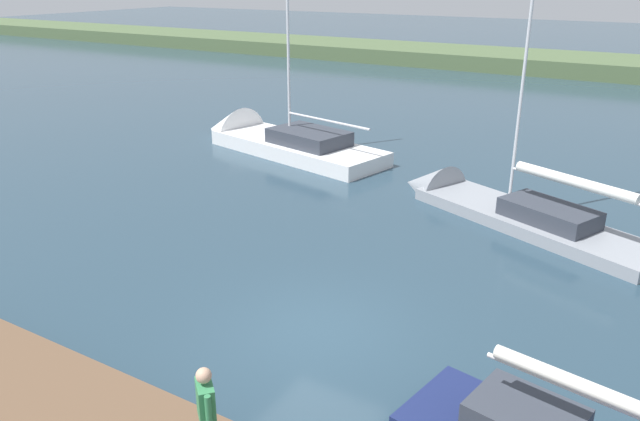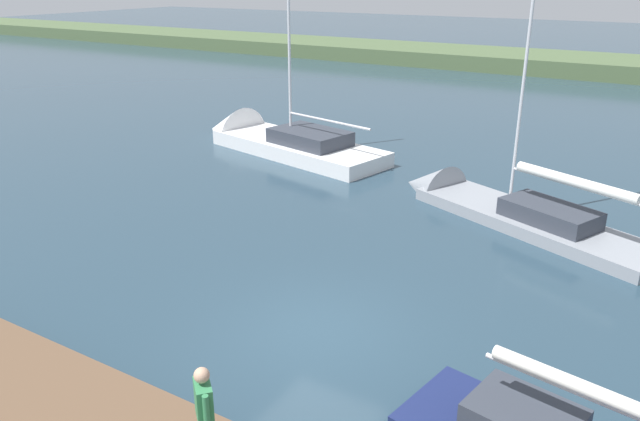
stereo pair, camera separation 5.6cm
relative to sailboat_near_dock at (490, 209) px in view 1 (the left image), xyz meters
name	(u,v)px [view 1 (the left image)]	position (x,y,z in m)	size (l,w,h in m)	color
ground_plane	(318,330)	(1.11, 8.85, -0.11)	(200.00, 200.00, 0.00)	#263D4C
far_shoreline	(604,74)	(1.11, -33.02, -0.11)	(180.00, 8.00, 2.40)	#4C603D
sailboat_near_dock	(490,209)	(0.00, 0.00, 0.00)	(9.30, 5.51, 11.49)	gray
sailboat_outer_mooring	(266,142)	(10.87, -2.90, 0.11)	(10.35, 4.81, 10.50)	white
person_on_dock	(206,411)	(0.10, 13.51, 1.38)	(0.50, 0.46, 1.65)	#28282D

